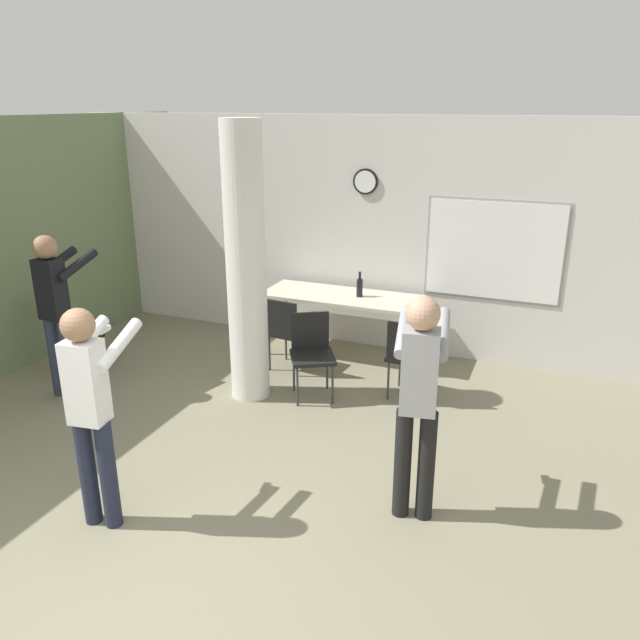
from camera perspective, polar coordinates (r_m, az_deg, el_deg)
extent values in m
plane|color=gray|center=(4.26, -19.88, -25.63)|extent=(24.00, 24.00, 0.00)
cube|color=silver|center=(7.67, 4.43, 7.73)|extent=(8.00, 0.12, 2.80)
cylinder|color=black|center=(7.50, 4.19, 12.51)|extent=(0.30, 0.03, 0.30)
cylinder|color=white|center=(7.49, 4.15, 12.50)|extent=(0.26, 0.01, 0.25)
cube|color=#99999E|center=(7.32, 15.62, 6.11)|extent=(1.54, 0.01, 1.16)
cube|color=white|center=(7.31, 15.61, 6.09)|extent=(1.48, 0.02, 1.10)
cylinder|color=silver|center=(6.23, -6.78, 4.93)|extent=(0.40, 0.40, 2.80)
cube|color=beige|center=(7.38, 2.00, 2.20)|extent=(1.85, 0.72, 0.03)
cylinder|color=gray|center=(7.57, -4.99, -0.52)|extent=(0.04, 0.04, 0.75)
cylinder|color=gray|center=(7.00, 7.80, -2.32)|extent=(0.04, 0.04, 0.75)
cylinder|color=gray|center=(8.07, -3.09, 0.82)|extent=(0.04, 0.04, 0.75)
cylinder|color=gray|center=(7.54, 8.94, -0.76)|extent=(0.04, 0.04, 0.75)
cylinder|color=black|center=(7.29, 3.64, 2.95)|extent=(0.07, 0.07, 0.21)
cylinder|color=black|center=(7.25, 3.66, 4.08)|extent=(0.03, 0.03, 0.09)
cube|color=black|center=(7.14, -2.69, -1.05)|extent=(0.49, 0.49, 0.04)
cube|color=black|center=(6.91, -3.60, 0.14)|extent=(0.40, 0.07, 0.40)
cylinder|color=#333333|center=(7.29, -0.72, -2.58)|extent=(0.02, 0.02, 0.43)
cylinder|color=#333333|center=(7.46, -3.14, -2.09)|extent=(0.02, 0.02, 0.43)
cylinder|color=#333333|center=(7.00, -2.16, -3.55)|extent=(0.02, 0.02, 0.43)
cylinder|color=#333333|center=(7.18, -4.64, -3.01)|extent=(0.02, 0.02, 0.43)
cube|color=black|center=(6.52, 8.37, -3.31)|extent=(0.47, 0.47, 0.04)
cube|color=black|center=(6.25, 7.88, -2.10)|extent=(0.40, 0.06, 0.40)
cylinder|color=#333333|center=(6.72, 10.22, -4.87)|extent=(0.02, 0.02, 0.43)
cylinder|color=#333333|center=(6.82, 7.31, -4.36)|extent=(0.02, 0.02, 0.43)
cylinder|color=#333333|center=(6.41, 9.29, -6.07)|extent=(0.02, 0.02, 0.43)
cylinder|color=#333333|center=(6.51, 6.26, -5.51)|extent=(0.02, 0.02, 0.43)
cube|color=black|center=(7.65, -20.74, -0.94)|extent=(0.62, 0.62, 0.04)
cube|color=black|center=(7.59, -22.47, 0.45)|extent=(0.28, 0.32, 0.40)
cylinder|color=#333333|center=(7.55, -19.19, -2.92)|extent=(0.02, 0.02, 0.43)
cylinder|color=#333333|center=(7.89, -19.22, -1.97)|extent=(0.02, 0.02, 0.43)
cylinder|color=#333333|center=(7.57, -21.90, -3.21)|extent=(0.02, 0.02, 0.43)
cylinder|color=#333333|center=(7.90, -21.82, -2.25)|extent=(0.02, 0.02, 0.43)
cube|color=black|center=(6.42, -0.67, -3.44)|extent=(0.60, 0.60, 0.04)
cube|color=black|center=(6.53, -0.91, -0.97)|extent=(0.36, 0.22, 0.40)
cylinder|color=#333333|center=(6.34, -2.08, -6.10)|extent=(0.02, 0.02, 0.43)
cylinder|color=#333333|center=(6.38, 1.16, -5.91)|extent=(0.02, 0.02, 0.43)
cylinder|color=#333333|center=(6.66, -2.40, -4.78)|extent=(0.02, 0.02, 0.43)
cylinder|color=#333333|center=(6.70, 0.67, -4.61)|extent=(0.02, 0.02, 0.43)
cylinder|color=#2D3347|center=(6.94, -22.07, -3.30)|extent=(0.13, 0.13, 0.87)
cylinder|color=#2D3347|center=(7.06, -23.07, -3.07)|extent=(0.13, 0.13, 0.87)
cube|color=black|center=(6.77, -23.37, 2.62)|extent=(0.26, 0.20, 0.61)
sphere|color=#997051|center=(6.67, -23.85, 6.11)|extent=(0.23, 0.23, 0.23)
cylinder|color=black|center=(6.79, -21.31, 4.68)|extent=(0.10, 0.55, 0.25)
cylinder|color=black|center=(6.98, -22.97, 4.85)|extent=(0.10, 0.55, 0.25)
cylinder|color=#1E2338|center=(4.83, -18.79, -13.25)|extent=(0.12, 0.12, 0.84)
cylinder|color=#1E2338|center=(4.91, -20.47, -12.86)|extent=(0.12, 0.12, 0.84)
cube|color=white|center=(4.54, -20.65, -5.33)|extent=(0.27, 0.22, 0.60)
sphere|color=#997051|center=(4.39, -21.28, -0.43)|extent=(0.23, 0.23, 0.23)
cylinder|color=white|center=(4.58, -17.89, -2.18)|extent=(0.16, 0.54, 0.24)
cylinder|color=white|center=(4.72, -20.68, -1.84)|extent=(0.16, 0.54, 0.24)
cube|color=white|center=(4.90, -19.14, -0.84)|extent=(0.05, 0.13, 0.04)
cylinder|color=black|center=(4.72, 9.69, -13.01)|extent=(0.13, 0.13, 0.87)
cylinder|color=black|center=(4.72, 7.56, -12.85)|extent=(0.13, 0.13, 0.87)
cube|color=#99999E|center=(4.37, 9.11, -4.68)|extent=(0.28, 0.24, 0.61)
sphere|color=tan|center=(4.22, 9.41, 0.59)|extent=(0.24, 0.24, 0.24)
cylinder|color=#99999E|center=(4.52, 11.17, -1.25)|extent=(0.19, 0.55, 0.25)
cylinder|color=#99999E|center=(4.53, 7.66, -1.01)|extent=(0.19, 0.55, 0.25)
cube|color=white|center=(4.76, 7.89, 0.05)|extent=(0.06, 0.13, 0.04)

